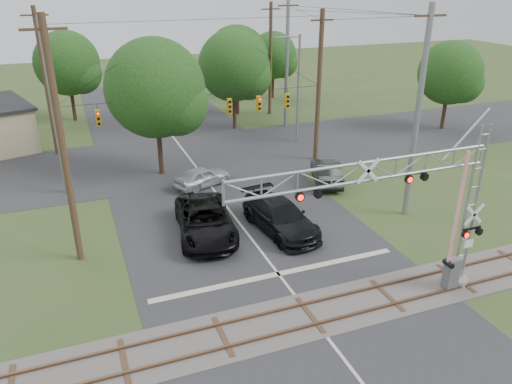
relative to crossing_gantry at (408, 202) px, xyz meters
name	(u,v)px	position (x,y,z in m)	size (l,w,h in m)	color
ground	(332,344)	(-4.19, -1.63, -4.94)	(160.00, 160.00, 0.00)	#334A22
road_main	(247,234)	(-4.19, 8.37, -4.93)	(14.00, 90.00, 0.02)	#28282A
road_cross	(189,157)	(-4.19, 22.37, -4.93)	(90.00, 12.00, 0.02)	#28282A
railroad_track	(310,315)	(-4.19, 0.37, -4.91)	(90.00, 3.20, 0.17)	#534E48
crossing_gantry	(408,202)	(0.00, 0.00, 0.00)	(12.25, 1.02, 7.95)	gray
traffic_signal_span	(210,100)	(-3.31, 18.37, 0.66)	(19.34, 0.36, 11.50)	gray
pickup_black	(205,221)	(-6.46, 9.15, -4.02)	(3.05, 6.62, 1.84)	black
car_dark	(280,217)	(-2.25, 8.13, -4.05)	(2.51, 6.18, 1.79)	black
sedan_silver	(202,177)	(-4.70, 16.22, -4.24)	(1.67, 4.14, 1.41)	#A9ADB1
suv_dark	(326,172)	(3.77, 13.70, -4.13)	(1.72, 4.92, 1.62)	black
streetlight	(297,83)	(5.77, 23.29, 0.22)	(2.46, 0.26, 9.23)	gray
utility_poles	(225,85)	(-1.52, 20.56, 1.12)	(23.49, 25.84, 12.43)	#3E2B1C
treeline	(173,71)	(-3.42, 30.05, 0.73)	(57.52, 26.45, 9.94)	#342317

